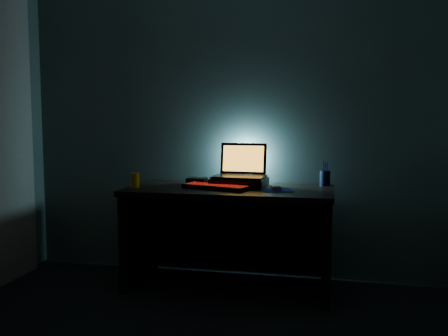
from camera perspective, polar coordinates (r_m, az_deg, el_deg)
name	(u,v)px	position (r m, az deg, el deg)	size (l,w,h in m)	color
room	(149,120)	(2.06, -8.58, 5.46)	(3.50, 4.00, 2.50)	black
desk	(231,221)	(3.75, 0.79, -6.08)	(1.50, 0.70, 0.75)	black
curtain	(3,133)	(4.14, -23.89, 3.73)	(0.06, 0.65, 2.30)	#B4AB90
riser	(239,182)	(3.75, 1.76, -1.61)	(0.40, 0.30, 0.06)	black
laptop	(241,169)	(3.79, 1.95, -0.17)	(0.39, 0.30, 0.26)	black
keyboard	(216,187)	(3.60, -0.96, -2.15)	(0.52, 0.30, 0.03)	black
mousepad	(276,190)	(3.54, 5.94, -2.54)	(0.22, 0.20, 0.00)	navy
mouse	(276,188)	(3.54, 5.95, -2.26)	(0.06, 0.10, 0.03)	gray
pen_cup	(325,178)	(3.85, 11.46, -1.13)	(0.08, 0.08, 0.11)	black
juice_glass	(135,180)	(3.71, -10.16, -1.40)	(0.06, 0.06, 0.11)	#E9B80C
router	(197,181)	(3.86, -3.10, -1.50)	(0.15, 0.13, 0.05)	black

